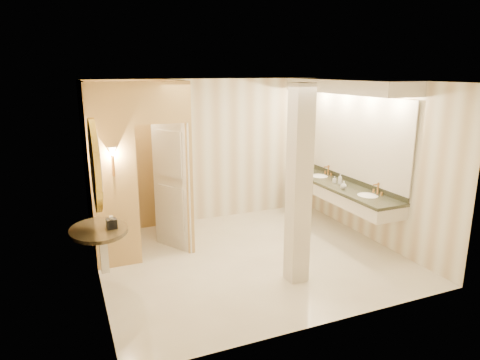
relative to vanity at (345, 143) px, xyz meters
name	(u,v)px	position (x,y,z in m)	size (l,w,h in m)	color
floor	(250,257)	(-1.98, -0.40, -1.63)	(4.50, 4.50, 0.00)	silver
ceiling	(251,81)	(-1.98, -0.40, 1.07)	(4.50, 4.50, 0.00)	white
wall_back	(208,151)	(-1.98, 1.60, -0.28)	(4.50, 0.02, 2.70)	white
wall_front	(327,214)	(-1.98, -2.40, -0.28)	(4.50, 0.02, 2.70)	white
wall_left	(93,190)	(-4.23, -0.40, -0.28)	(0.02, 4.00, 2.70)	white
wall_right	(372,162)	(0.27, -0.40, -0.28)	(0.02, 4.00, 2.70)	white
toilet_closet	(162,165)	(-3.11, 0.57, -0.24)	(1.50, 1.55, 2.70)	tan
wall_sconce	(112,153)	(-3.90, 0.03, 0.10)	(0.14, 0.14, 0.42)	#B57B3A
vanity	(345,143)	(0.00, 0.00, 0.00)	(0.75, 2.83, 2.09)	beige
console_shelf	(97,194)	(-4.19, -0.58, -0.29)	(0.92, 0.92, 1.91)	black
pillar	(299,186)	(-1.68, -1.30, -0.28)	(0.26, 0.26, 2.70)	beige
tissue_box	(112,224)	(-4.05, -0.64, -0.69)	(0.13, 0.13, 0.13)	black
toilet	(112,220)	(-3.88, 1.14, -1.25)	(0.42, 0.75, 0.76)	white
soap_bottle_a	(334,180)	(-0.06, 0.17, -0.70)	(0.05, 0.05, 0.12)	beige
soap_bottle_b	(344,185)	(-0.15, -0.22, -0.69)	(0.10, 0.10, 0.13)	silver
soap_bottle_c	(340,179)	(-0.03, 0.05, -0.66)	(0.07, 0.07, 0.19)	#C6B28C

